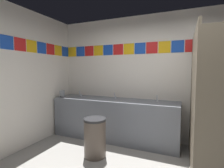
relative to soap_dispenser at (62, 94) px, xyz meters
The scene contains 8 objects.
wall_back 2.18m from the soap_dispenser, 14.33° to the left, with size 4.53×0.09×2.66m.
vanity_counter 1.33m from the soap_dispenser, ahead, with size 2.70×0.61×0.87m.
faucet_left 0.42m from the soap_dispenser, 40.82° to the left, with size 0.04×0.10×0.14m.
faucet_center 1.25m from the soap_dispenser, 12.77° to the left, with size 0.04×0.10×0.14m.
faucet_right 2.14m from the soap_dispenser, ahead, with size 0.04×0.10×0.14m.
soap_dispenser is the anchor object (origin of this frame).
stall_divider 2.95m from the soap_dispenser, 10.38° to the right, with size 0.92×1.52×2.07m.
trash_bin 1.50m from the soap_dispenser, 27.53° to the right, with size 0.38×0.38×0.67m.
Camera 1 is at (0.52, -1.85, 1.48)m, focal length 27.23 mm.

